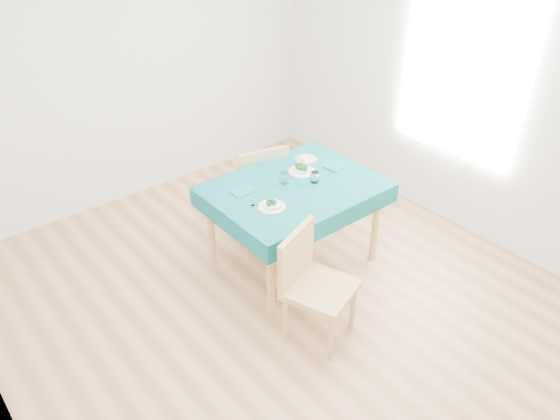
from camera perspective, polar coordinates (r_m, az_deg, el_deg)
room_shell at (r=3.64m, az=0.00°, el=6.60°), size 4.02×4.52×2.73m
table at (r=4.57m, az=1.47°, el=-1.55°), size 1.34×1.02×0.76m
chair_near at (r=3.78m, az=4.34°, el=-6.80°), size 0.58×0.61×1.11m
chair_far at (r=5.01m, az=-2.63°, el=4.41°), size 0.57×0.61×1.15m
bowl_near at (r=4.07m, az=-0.84°, el=0.63°), size 0.21×0.21×0.06m
bowl_far at (r=4.55m, az=2.29°, el=4.36°), size 0.22×0.22×0.07m
fork_near at (r=4.05m, az=-2.21°, el=-0.05°), size 0.04×0.20×0.00m
knife_near at (r=4.21m, az=1.70°, el=1.36°), size 0.04×0.19×0.00m
fork_far at (r=4.51m, az=1.45°, el=3.62°), size 0.06×0.17×0.00m
knife_far at (r=4.71m, az=5.95°, el=4.78°), size 0.11×0.18×0.00m
napkin_near at (r=4.29m, az=-3.84°, el=1.98°), size 0.18×0.13×0.01m
napkin_far at (r=4.68m, az=5.88°, el=4.64°), size 0.22×0.17×0.01m
tumbler_center at (r=4.38m, az=0.44°, el=3.38°), size 0.07×0.07×0.09m
tumbler_side at (r=4.40m, az=3.65°, el=3.44°), size 0.07×0.07×0.09m
side_plate at (r=4.76m, az=2.71°, el=5.32°), size 0.19×0.19×0.01m
bread_slice at (r=4.76m, az=2.71°, el=5.44°), size 0.09×0.09×0.01m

